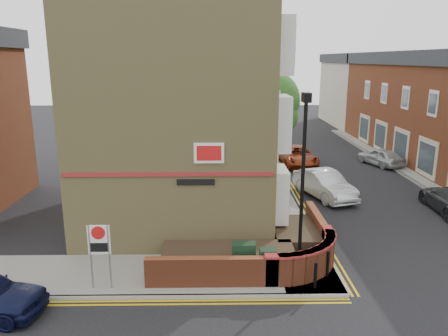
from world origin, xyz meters
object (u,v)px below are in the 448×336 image
utility_cabinet_large (244,259)px  zone_sign (99,245)px  lamppost (302,187)px  silver_car_near (325,184)px

utility_cabinet_large → zone_sign: 4.86m
utility_cabinet_large → lamppost: bearing=-3.0°
silver_car_near → utility_cabinet_large: bearing=-137.1°
utility_cabinet_large → silver_car_near: 10.38m
utility_cabinet_large → zone_sign: bearing=-170.3°
utility_cabinet_large → zone_sign: zone_sign is taller
zone_sign → lamppost: bearing=6.1°
lamppost → utility_cabinet_large: (-1.90, 0.10, -2.62)m
zone_sign → silver_car_near: (9.70, 9.91, -0.90)m
utility_cabinet_large → silver_car_near: size_ratio=0.27×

